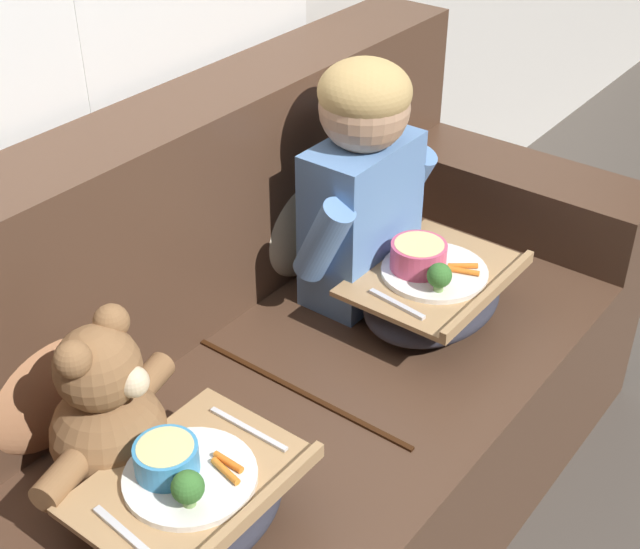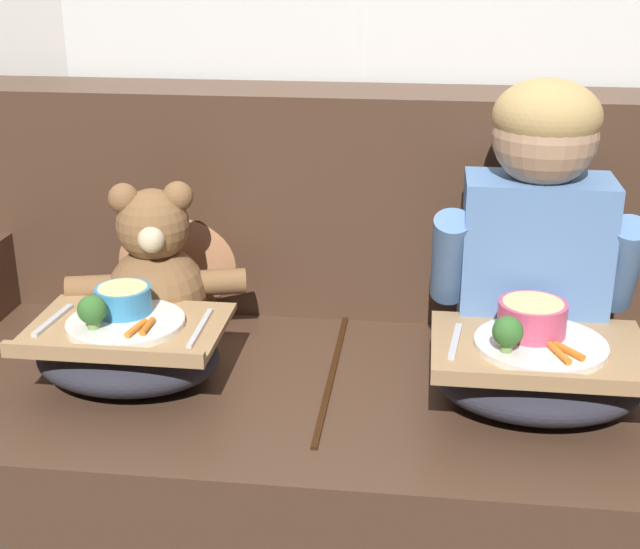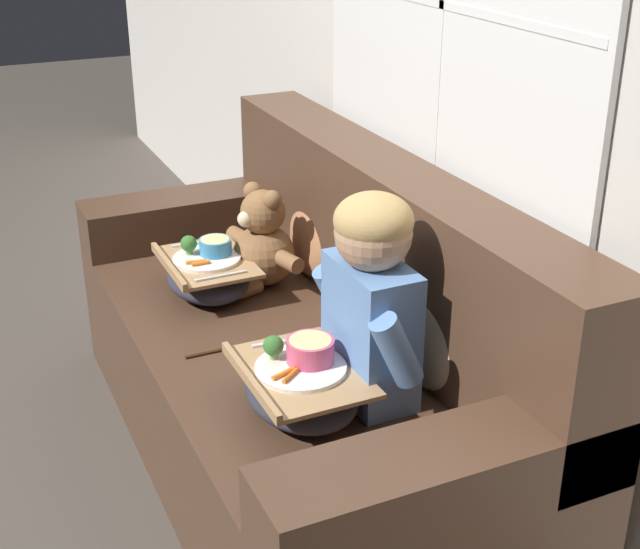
% 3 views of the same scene
% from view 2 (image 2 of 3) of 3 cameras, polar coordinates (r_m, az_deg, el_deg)
% --- Properties ---
extents(couch, '(1.97, 0.88, 0.97)m').
position_cam_2_polar(couch, '(1.92, 1.15, -8.06)').
color(couch, '#4C3323').
rests_on(couch, ground_plane).
extents(throw_pillow_behind_child, '(0.36, 0.17, 0.38)m').
position_cam_2_polar(throw_pillow_behind_child, '(1.98, 12.90, 1.58)').
color(throw_pillow_behind_child, '#C1B293').
rests_on(throw_pillow_behind_child, couch).
extents(throw_pillow_behind_teddy, '(0.34, 0.16, 0.35)m').
position_cam_2_polar(throw_pillow_behind_teddy, '(2.04, -8.96, 2.48)').
color(throw_pillow_behind_teddy, '#B2754C').
rests_on(throw_pillow_behind_teddy, couch).
extents(child_figure, '(0.40, 0.20, 0.57)m').
position_cam_2_polar(child_figure, '(1.76, 13.79, 3.83)').
color(child_figure, '#5B84BC').
rests_on(child_figure, couch).
extents(teddy_bear, '(0.37, 0.27, 0.35)m').
position_cam_2_polar(teddy_bear, '(1.88, -10.44, -0.10)').
color(teddy_bear, brown).
rests_on(teddy_bear, couch).
extents(lap_tray_child, '(0.39, 0.29, 0.20)m').
position_cam_2_polar(lap_tray_child, '(1.66, 13.71, -6.03)').
color(lap_tray_child, '#2D2D38').
rests_on(lap_tray_child, child_figure).
extents(lap_tray_teddy, '(0.37, 0.27, 0.20)m').
position_cam_2_polar(lap_tray_teddy, '(1.74, -12.23, -4.71)').
color(lap_tray_teddy, '#2D2D38').
rests_on(lap_tray_teddy, teddy_bear).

